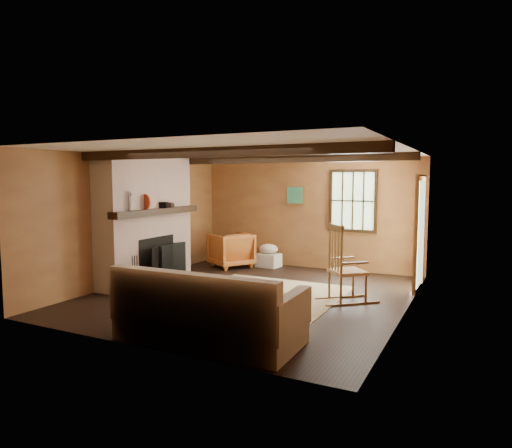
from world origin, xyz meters
The scene contains 10 objects.
ground centered at (0.00, 0.00, 0.00)m, with size 5.50×5.50×0.00m, color black.
room_envelope centered at (0.22, 0.26, 1.63)m, with size 5.02×5.52×2.44m.
fireplace centered at (-2.23, 0.00, 1.10)m, with size 1.02×2.30×2.40m.
rug centered at (0.20, -0.20, 0.00)m, with size 2.50×3.00×0.01m, color tan.
rocking_chair centered at (1.54, 0.27, 0.53)m, with size 0.99×0.96×1.26m.
sofa centered at (0.57, -2.25, 0.32)m, with size 2.25×1.02×0.91m.
firewood_pile centered at (-1.86, 2.40, 0.12)m, with size 0.68×0.12×0.25m.
laundry_basket centered at (-0.79, 2.38, 0.15)m, with size 0.50×0.38×0.30m, color silver.
basket_pillow centered at (-0.79, 2.38, 0.41)m, with size 0.44×0.35×0.22m, color silver.
armchair centered at (-1.54, 2.00, 0.39)m, with size 0.82×0.85×0.77m, color #BF6026.
Camera 1 is at (3.46, -6.75, 1.94)m, focal length 32.00 mm.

